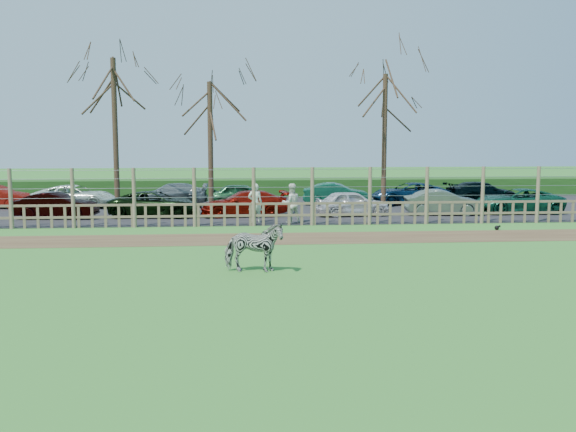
{
  "coord_description": "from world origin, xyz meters",
  "views": [
    {
      "loc": [
        -0.79,
        -19.1,
        3.79
      ],
      "look_at": [
        1.0,
        2.5,
        1.1
      ],
      "focal_mm": 40.0,
      "sensor_mm": 36.0,
      "label": 1
    }
  ],
  "objects": [
    {
      "name": "car_13",
      "position": [
        13.19,
        16.2,
        0.64
      ],
      "size": [
        4.31,
        2.17,
        1.2
      ],
      "primitive_type": "imported",
      "rotation": [
        0.0,
        0.0,
        1.69
      ],
      "color": "black",
      "rests_on": "asphalt"
    },
    {
      "name": "tree_mid",
      "position": [
        -2.0,
        13.5,
        4.87
      ],
      "size": [
        4.8,
        4.8,
        6.83
      ],
      "color": "#3D2B1E",
      "rests_on": "ground"
    },
    {
      "name": "tree_right",
      "position": [
        7.0,
        14.0,
        5.24
      ],
      "size": [
        4.8,
        4.8,
        7.35
      ],
      "color": "#3D2B1E",
      "rests_on": "ground"
    },
    {
      "name": "crow",
      "position": [
        9.86,
        5.99,
        0.1
      ],
      "size": [
        0.25,
        0.18,
        0.2
      ],
      "color": "black",
      "rests_on": "ground"
    },
    {
      "name": "car_11",
      "position": [
        4.78,
        15.87,
        0.64
      ],
      "size": [
        3.78,
        1.74,
        1.2
      ],
      "primitive_type": "imported",
      "rotation": [
        0.0,
        0.0,
        1.44
      ],
      "color": "#114F37",
      "rests_on": "asphalt"
    },
    {
      "name": "tree_left",
      "position": [
        -6.5,
        12.5,
        5.62
      ],
      "size": [
        4.8,
        4.8,
        7.88
      ],
      "color": "#3D2B1E",
      "rests_on": "ground"
    },
    {
      "name": "zebra",
      "position": [
        -0.29,
        -1.39,
        0.71
      ],
      "size": [
        1.75,
        0.93,
        1.42
      ],
      "primitive_type": "imported",
      "rotation": [
        0.0,
        0.0,
        1.47
      ],
      "color": "gray",
      "rests_on": "ground"
    },
    {
      "name": "car_10",
      "position": [
        -0.39,
        15.99,
        0.64
      ],
      "size": [
        3.63,
        1.72,
        1.2
      ],
      "primitive_type": "imported",
      "rotation": [
        0.0,
        0.0,
        1.48
      ],
      "color": "#215830",
      "rests_on": "asphalt"
    },
    {
      "name": "car_6",
      "position": [
        13.11,
        11.29,
        0.64
      ],
      "size": [
        4.34,
        2.04,
        1.2
      ],
      "primitive_type": "imported",
      "rotation": [
        0.0,
        0.0,
        4.7
      ],
      "color": "#104F37",
      "rests_on": "asphalt"
    },
    {
      "name": "hedge",
      "position": [
        0.0,
        21.5,
        0.55
      ],
      "size": [
        46.0,
        2.0,
        1.1
      ],
      "primitive_type": "cube",
      "color": "#1E4716",
      "rests_on": "ground"
    },
    {
      "name": "car_5",
      "position": [
        9.2,
        10.94,
        0.64
      ],
      "size": [
        3.75,
        1.61,
        1.2
      ],
      "primitive_type": "imported",
      "rotation": [
        0.0,
        0.0,
        1.48
      ],
      "color": "#596759",
      "rests_on": "asphalt"
    },
    {
      "name": "car_9",
      "position": [
        -4.34,
        16.34,
        0.64
      ],
      "size": [
        4.16,
        1.74,
        1.2
      ],
      "primitive_type": "imported",
      "rotation": [
        0.0,
        0.0,
        4.73
      ],
      "color": "slate",
      "rests_on": "asphalt"
    },
    {
      "name": "asphalt",
      "position": [
        0.0,
        14.5,
        0.02
      ],
      "size": [
        44.0,
        13.0,
        0.04
      ],
      "primitive_type": "cube",
      "color": "#232326",
      "rests_on": "ground"
    },
    {
      "name": "visitor_b",
      "position": [
        1.64,
        8.53,
        0.9
      ],
      "size": [
        0.97,
        0.84,
        1.72
      ],
      "primitive_type": "imported",
      "rotation": [
        0.0,
        0.0,
        3.39
      ],
      "color": "silver",
      "rests_on": "asphalt"
    },
    {
      "name": "car_1",
      "position": [
        -9.0,
        11.01,
        0.64
      ],
      "size": [
        3.72,
        1.53,
        1.2
      ],
      "primitive_type": "imported",
      "rotation": [
        0.0,
        0.0,
        1.5
      ],
      "color": "black",
      "rests_on": "asphalt"
    },
    {
      "name": "fence",
      "position": [
        0.0,
        8.0,
        0.8
      ],
      "size": [
        30.16,
        0.16,
        2.5
      ],
      "color": "brown",
      "rests_on": "ground"
    },
    {
      "name": "car_8",
      "position": [
        -9.27,
        15.62,
        0.64
      ],
      "size": [
        4.46,
        2.31,
        1.2
      ],
      "primitive_type": "imported",
      "rotation": [
        0.0,
        0.0,
        1.49
      ],
      "color": "silver",
      "rests_on": "asphalt"
    },
    {
      "name": "car_3",
      "position": [
        -0.36,
        11.18,
        0.64
      ],
      "size": [
        4.28,
        2.09,
        1.2
      ],
      "primitive_type": "imported",
      "rotation": [
        0.0,
        0.0,
        4.81
      ],
      "color": "maroon",
      "rests_on": "asphalt"
    },
    {
      "name": "car_2",
      "position": [
        -4.53,
        11.28,
        0.64
      ],
      "size": [
        4.48,
        2.37,
        1.2
      ],
      "primitive_type": "imported",
      "rotation": [
        0.0,
        0.0,
        1.48
      ],
      "color": "black",
      "rests_on": "asphalt"
    },
    {
      "name": "ground",
      "position": [
        0.0,
        0.0,
        0.0
      ],
      "size": [
        120.0,
        120.0,
        0.0
      ],
      "primitive_type": "plane",
      "color": "#5CA340",
      "rests_on": "ground"
    },
    {
      "name": "visitor_a",
      "position": [
        0.08,
        8.8,
        0.9
      ],
      "size": [
        0.68,
        0.5,
        1.72
      ],
      "primitive_type": "imported",
      "rotation": [
        0.0,
        0.0,
        3.0
      ],
      "color": "silver",
      "rests_on": "asphalt"
    },
    {
      "name": "car_4",
      "position": [
        4.76,
        10.9,
        0.64
      ],
      "size": [
        3.63,
        1.71,
        1.2
      ],
      "primitive_type": "imported",
      "rotation": [
        0.0,
        0.0,
        1.65
      ],
      "color": "silver",
      "rests_on": "asphalt"
    },
    {
      "name": "car_12",
      "position": [
        8.91,
        15.87,
        0.64
      ],
      "size": [
        4.32,
        2.01,
        1.2
      ],
      "primitive_type": "imported",
      "rotation": [
        0.0,
        0.0,
        4.72
      ],
      "color": "#0B2644",
      "rests_on": "asphalt"
    },
    {
      "name": "dirt_strip",
      "position": [
        0.0,
        4.5,
        0.01
      ],
      "size": [
        34.0,
        2.8,
        0.01
      ],
      "primitive_type": "cube",
      "color": "brown",
      "rests_on": "ground"
    }
  ]
}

